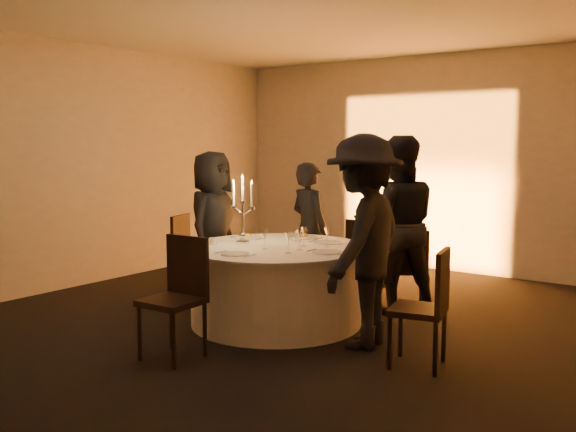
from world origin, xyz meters
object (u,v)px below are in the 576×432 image
Objects in this scene: chair_left at (189,250)px; coffee_cup at (213,241)px; candelabra at (243,219)px; guest_back_right at (397,225)px; guest_back_left at (309,229)px; chair_back_right at (409,265)px; chair_right at (428,301)px; chair_back_left at (364,250)px; guest_right at (364,241)px; banquet_table at (276,285)px; guest_left at (212,226)px; chair_front at (179,289)px.

chair_left reaches higher than coffee_cup.
guest_back_right is at bearing 43.20° from candelabra.
chair_back_right is at bearing -158.50° from guest_back_left.
candelabra is (-2.12, 0.28, 0.48)m from chair_right.
chair_back_left is 2.23m from guest_right.
candelabra reaches higher than banquet_table.
guest_left is at bearing 153.03° from candelabra.
coffee_cup is at bearing -103.16° from chair_right.
candelabra is (0.78, -0.40, 0.17)m from guest_left.
chair_front is 1.98m from guest_left.
coffee_cup is at bearing 115.01° from chair_front.
banquet_table is 0.77m from coffee_cup.
guest_back_left reaches higher than chair_left.
candelabra reaches higher than coffee_cup.
chair_back_left is at bearing 89.99° from banquet_table.
coffee_cup reaches higher than banquet_table.
guest_left is (-2.90, 0.68, 0.31)m from chair_right.
candelabra reaches higher than chair_right.
chair_right is 0.95× the size of chair_front.
guest_back_right is (0.85, 2.32, 0.36)m from chair_front.
guest_right reaches higher than chair_right.
guest_left is at bearing -114.95° from chair_right.
guest_back_left is (1.21, 0.76, 0.26)m from chair_left.
candelabra is at bearing -133.73° from guest_left.
guest_left is at bearing 163.24° from banquet_table.
chair_back_left is 0.86× the size of chair_front.
guest_back_right is 1.00× the size of guest_right.
chair_front reaches higher than chair_left.
chair_left reaches higher than chair_back_left.
guest_left reaches higher than guest_back_left.
banquet_table is 1.66m from chair_left.
guest_back_left is 14.15× the size of coffee_cup.
chair_front reaches higher than coffee_cup.
banquet_table is 16.36× the size of coffee_cup.
guest_right is (0.26, -1.19, 0.00)m from guest_back_right.
guest_back_right is 1.92m from coffee_cup.
chair_left is 1.08× the size of chair_back_left.
banquet_table is 1.79× the size of chair_front.
chair_back_left is 2.16m from coffee_cup.
chair_left is 0.98× the size of chair_right.
chair_back_right is 0.47× the size of guest_right.
chair_left is at bearing -114.37° from chair_right.
chair_back_right is 1.28m from guest_back_left.
coffee_cup is at bearing -154.02° from guest_left.
guest_back_left is at bearing -139.58° from guest_right.
guest_back_left reaches higher than banquet_table.
guest_back_left is at bearing 82.18° from coffee_cup.
chair_right is (1.74, -2.11, 0.05)m from chair_back_left.
chair_right is at bearing -10.73° from banquet_table.
candelabra is (1.22, -0.46, 0.49)m from chair_left.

